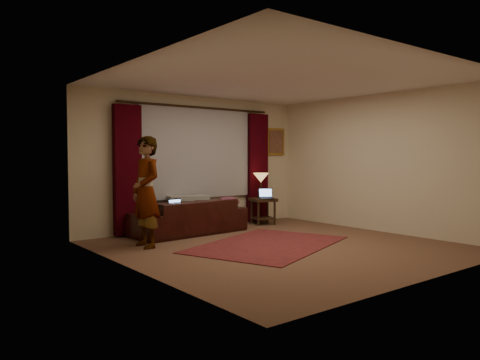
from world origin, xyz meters
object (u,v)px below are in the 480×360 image
sofa (189,210)px  person (146,192)px  laptop_sofa (179,206)px  tiffany_lamp (261,185)px  laptop_table (266,193)px  end_table (263,211)px

sofa → person: bearing=24.9°
laptop_sofa → tiffany_lamp: bearing=-5.0°
sofa → person: person is taller
tiffany_lamp → laptop_table: size_ratio=1.63×
laptop_sofa → laptop_table: laptop_table is taller
laptop_sofa → person: size_ratio=0.19×
sofa → end_table: 1.88m
sofa → laptop_table: bearing=174.4°
sofa → person: (-1.20, -0.68, 0.43)m
end_table → person: person is taller
sofa → tiffany_lamp: 1.90m
tiffany_lamp → end_table: bearing=-75.9°
tiffany_lamp → person: bearing=-164.8°
tiffany_lamp → laptop_table: (-0.02, -0.19, -0.15)m
sofa → laptop_table: size_ratio=6.70×
end_table → person: bearing=-165.8°
laptop_sofa → laptop_table: size_ratio=1.05×
sofa → tiffany_lamp: (1.85, 0.15, 0.38)m
end_table → tiffany_lamp: 0.54m
laptop_sofa → laptop_table: 2.12m
sofa → laptop_sofa: bearing=20.2°
sofa → tiffany_lamp: size_ratio=4.12×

